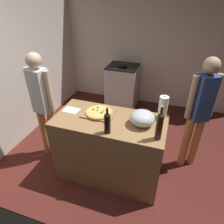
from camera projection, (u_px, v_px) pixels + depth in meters
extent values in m
cube|color=#511E19|center=(126.00, 138.00, 3.61)|extent=(4.12, 3.60, 0.02)
cube|color=silver|center=(147.00, 46.00, 4.17)|extent=(4.12, 0.10, 2.60)
cube|color=silver|center=(28.00, 58.00, 3.40)|extent=(0.10, 3.60, 2.60)
cube|color=#9E7247|center=(110.00, 148.00, 2.68)|extent=(1.40, 0.68, 0.94)
cube|color=#9E7247|center=(99.00, 113.00, 2.54)|extent=(0.40, 0.32, 0.02)
cylinder|color=tan|center=(99.00, 112.00, 2.53)|extent=(0.35, 0.35, 0.02)
cylinder|color=#EAC660|center=(99.00, 111.00, 2.52)|extent=(0.30, 0.30, 0.00)
cylinder|color=#335926|center=(93.00, 109.00, 2.56)|extent=(0.03, 0.03, 0.01)
cylinder|color=#335926|center=(97.00, 110.00, 2.54)|extent=(0.03, 0.03, 0.01)
cylinder|color=#335926|center=(101.00, 113.00, 2.49)|extent=(0.04, 0.04, 0.01)
cylinder|color=#335926|center=(97.00, 107.00, 2.61)|extent=(0.02, 0.02, 0.01)
cylinder|color=#335926|center=(104.00, 111.00, 2.53)|extent=(0.03, 0.03, 0.01)
cylinder|color=#335926|center=(98.00, 108.00, 2.59)|extent=(0.02, 0.02, 0.01)
cylinder|color=#B2B2B7|center=(142.00, 124.00, 2.34)|extent=(0.12, 0.12, 0.01)
ellipsoid|color=silver|center=(142.00, 118.00, 2.30)|extent=(0.29, 0.29, 0.18)
cylinder|color=white|center=(163.00, 107.00, 2.40)|extent=(0.11, 0.11, 0.29)
cylinder|color=#997551|center=(163.00, 107.00, 2.40)|extent=(0.03, 0.03, 0.29)
cylinder|color=#331E0F|center=(159.00, 128.00, 2.05)|extent=(0.07, 0.07, 0.28)
sphere|color=#331E0F|center=(161.00, 117.00, 1.97)|extent=(0.07, 0.07, 0.07)
cylinder|color=#331E0F|center=(162.00, 111.00, 1.94)|extent=(0.03, 0.03, 0.09)
cylinder|color=gold|center=(162.00, 107.00, 1.91)|extent=(0.03, 0.03, 0.01)
cylinder|color=black|center=(107.00, 125.00, 2.16)|extent=(0.07, 0.07, 0.21)
sphere|color=black|center=(107.00, 116.00, 2.10)|extent=(0.07, 0.07, 0.07)
cylinder|color=black|center=(107.00, 112.00, 2.07)|extent=(0.03, 0.03, 0.07)
cylinder|color=maroon|center=(107.00, 109.00, 2.05)|extent=(0.03, 0.03, 0.01)
cube|color=white|center=(71.00, 110.00, 2.63)|extent=(0.22, 0.16, 0.00)
cube|color=#B7B7BC|center=(122.00, 87.00, 4.40)|extent=(0.65, 0.61, 0.92)
cube|color=black|center=(123.00, 66.00, 4.15)|extent=(0.65, 0.61, 0.02)
cylinder|color=silver|center=(107.00, 80.00, 4.07)|extent=(0.04, 0.02, 0.04)
cylinder|color=silver|center=(115.00, 81.00, 4.03)|extent=(0.04, 0.02, 0.04)
cylinder|color=silver|center=(122.00, 82.00, 3.99)|extent=(0.04, 0.02, 0.04)
cylinder|color=silver|center=(130.00, 83.00, 3.94)|extent=(0.04, 0.02, 0.04)
cylinder|color=black|center=(122.00, 65.00, 4.12)|extent=(0.20, 0.20, 0.04)
cylinder|color=#D88C4C|center=(44.00, 132.00, 3.09)|extent=(0.11, 0.11, 0.82)
cylinder|color=#D88C4C|center=(54.00, 134.00, 3.03)|extent=(0.11, 0.11, 0.82)
cube|color=silver|center=(40.00, 91.00, 2.68)|extent=(0.24, 0.22, 0.62)
cylinder|color=beige|center=(31.00, 88.00, 2.72)|extent=(0.08, 0.08, 0.59)
cylinder|color=beige|center=(49.00, 92.00, 2.62)|extent=(0.08, 0.08, 0.59)
sphere|color=beige|center=(34.00, 60.00, 2.46)|extent=(0.20, 0.20, 0.20)
cylinder|color=#D88C4C|center=(196.00, 141.00, 2.88)|extent=(0.11, 0.11, 0.83)
cylinder|color=#D88C4C|center=(186.00, 143.00, 2.86)|extent=(0.11, 0.11, 0.83)
cube|color=#334C8C|center=(203.00, 98.00, 2.49)|extent=(0.29, 0.28, 0.62)
cylinder|color=tan|center=(214.00, 96.00, 2.50)|extent=(0.08, 0.08, 0.59)
cylinder|color=tan|center=(192.00, 98.00, 2.46)|extent=(0.08, 0.08, 0.59)
sphere|color=tan|center=(212.00, 65.00, 2.27)|extent=(0.20, 0.20, 0.20)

